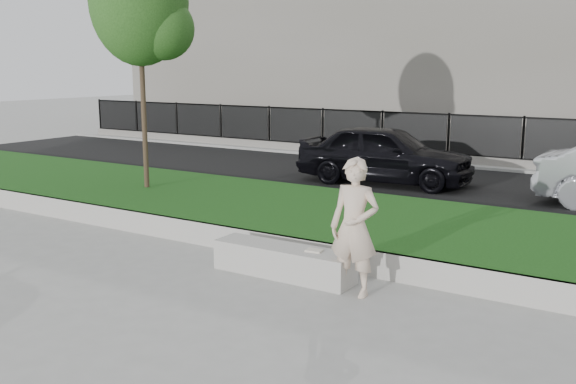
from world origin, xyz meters
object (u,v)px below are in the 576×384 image
Objects in this scene: man at (354,227)px; young_tree at (143,6)px; book at (314,251)px; car_dark at (385,154)px; stone_bench at (283,261)px.

young_tree is at bearing 154.15° from man.
car_dark is (-2.23, 7.54, 0.35)m from book.
book is 0.04× the size of young_tree.
man is 8.26m from car_dark.
book is 7.25m from young_tree.
young_tree is at bearing 148.86° from book.
man is at bearing -163.75° from car_dark.
man reaches higher than stone_bench.
young_tree reaches higher than man.
young_tree reaches higher than car_dark.
book is (-0.71, 0.17, -0.47)m from man.
car_dark is (-1.73, 7.56, 0.58)m from stone_bench.
young_tree is (-6.33, 2.71, 3.33)m from man.
book is at bearing 163.77° from man.
young_tree reaches higher than book.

